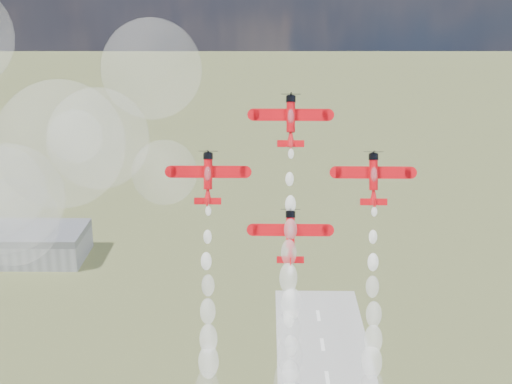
{
  "coord_description": "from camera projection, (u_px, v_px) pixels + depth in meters",
  "views": [
    {
      "loc": [
        -18.59,
        -96.81,
        119.47
      ],
      "look_at": [
        -20.43,
        21.51,
        81.19
      ],
      "focal_mm": 50.0,
      "sensor_mm": 36.0,
      "label": 1
    }
  ],
  "objects": [
    {
      "name": "plane_lead",
      "position": [
        291.0,
        120.0,
        123.79
      ],
      "size": [
        13.01,
        5.78,
        8.92
      ],
      "rotation": [
        1.21,
        0.0,
        0.0
      ],
      "color": "red",
      "rests_on": "ground"
    },
    {
      "name": "plane_right",
      "position": [
        374.0,
        178.0,
        123.12
      ],
      "size": [
        13.01,
        5.78,
        8.92
      ],
      "rotation": [
        1.21,
        0.0,
        0.0
      ],
      "color": "red",
      "rests_on": "ground"
    },
    {
      "name": "plane_left",
      "position": [
        208.0,
        177.0,
        123.55
      ],
      "size": [
        13.01,
        5.78,
        8.92
      ],
      "rotation": [
        1.21,
        0.0,
        0.0
      ],
      "color": "red",
      "rests_on": "ground"
    },
    {
      "name": "smoke_trail_lead",
      "position": [
        290.0,
        352.0,
        121.91
      ],
      "size": [
        5.81,
        18.74,
        43.36
      ],
      "color": "white",
      "rests_on": "plane_lead"
    },
    {
      "name": "hangar",
      "position": [
        26.0,
        244.0,
        299.61
      ],
      "size": [
        50.0,
        28.0,
        13.0
      ],
      "color": "gray",
      "rests_on": "ground"
    },
    {
      "name": "plane_slot",
      "position": [
        290.0,
        235.0,
        122.88
      ],
      "size": [
        13.01,
        5.78,
        8.92
      ],
      "rotation": [
        1.21,
        0.0,
        0.0
      ],
      "color": "red",
      "rests_on": "ground"
    }
  ]
}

